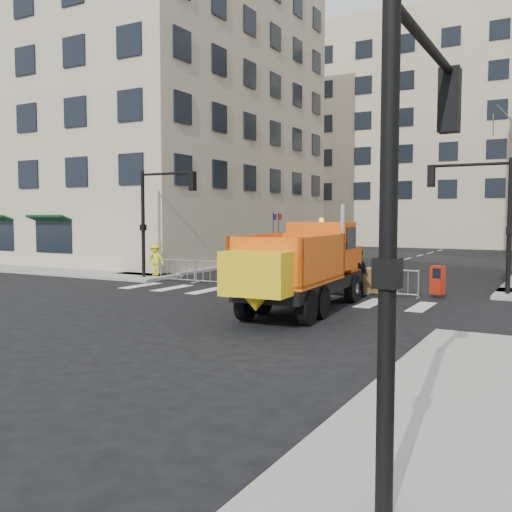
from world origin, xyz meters
The scene contains 15 objects.
ground centered at (0.00, 0.00, 0.00)m, with size 120.00×120.00×0.00m, color black.
sidewalk_back centered at (0.00, 8.50, 0.07)m, with size 64.00×5.00×0.15m, color gray.
sidewalk_near_right centered at (9.00, -6.00, 0.07)m, with size 3.00×14.00×0.15m, color gray.
building_left centered at (-20.00, 20.00, 13.00)m, with size 24.00×22.00×26.00m, color #C1B393.
building_far centered at (0.00, 52.00, 12.00)m, with size 30.00×18.00×24.00m, color tan.
traffic_light_left centered at (-8.00, 7.50, 2.70)m, with size 0.18×0.18×5.40m, color black.
traffic_light_right centered at (8.50, 9.50, 2.70)m, with size 0.18×0.18×5.40m, color black.
traffic_light_near centered at (9.00, -9.00, 2.70)m, with size 0.18×0.18×5.40m, color black.
crowd_barriers centered at (-0.75, 7.60, 0.55)m, with size 12.60×0.60×1.10m, color #9EA0A5, non-canonical shape.
plow_truck centered at (2.84, 2.61, 1.58)m, with size 3.24×9.32×3.56m.
cop_a centered at (1.46, 6.59, 0.96)m, with size 0.70×0.46×1.92m, color black.
cop_b centered at (3.23, 7.00, 0.93)m, with size 0.90×0.70×1.86m, color black.
cop_c centered at (3.42, 6.13, 0.90)m, with size 1.05×0.44×1.80m, color black.
worker centered at (-7.88, 8.26, 0.97)m, with size 1.06×0.61×1.64m, color yellow.
newspaper_box centered at (6.13, 8.06, 0.70)m, with size 0.45×0.40×1.10m, color #AA1E0D.
Camera 1 is at (10.57, -14.53, 3.16)m, focal length 40.00 mm.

